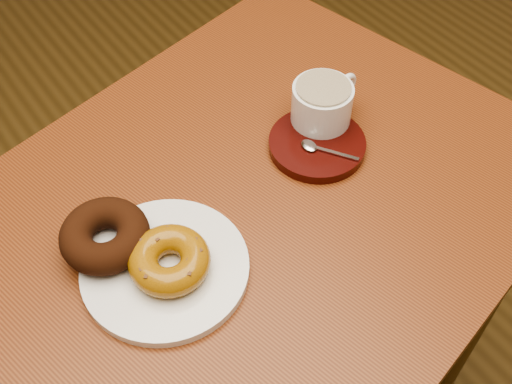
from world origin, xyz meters
TOP-DOWN VIEW (x-y plane):
  - cafe_table at (0.10, -0.15)m, footprint 1.00×0.83m
  - donut_plate at (-0.04, -0.18)m, footprint 0.28×0.28m
  - donut_cinnamon at (-0.08, -0.11)m, footprint 0.11×0.11m
  - donut_caramel at (-0.04, -0.18)m, footprint 0.10×0.10m
  - saucer at (0.25, -0.12)m, footprint 0.16×0.16m
  - coffee_cup at (0.28, -0.09)m, footprint 0.12×0.09m
  - teaspoon at (0.24, -0.13)m, footprint 0.05×0.08m

SIDE VIEW (x-z plane):
  - cafe_table at x=0.10m, z-range 0.28..1.10m
  - donut_plate at x=-0.04m, z-range 0.82..0.83m
  - saucer at x=0.25m, z-range 0.82..0.84m
  - teaspoon at x=0.24m, z-range 0.84..0.84m
  - donut_caramel at x=-0.04m, z-range 0.83..0.87m
  - donut_cinnamon at x=-0.08m, z-range 0.83..0.87m
  - coffee_cup at x=0.28m, z-range 0.84..0.90m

